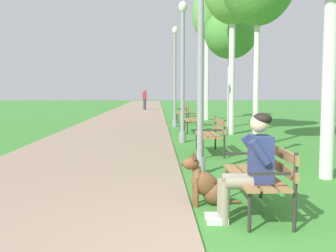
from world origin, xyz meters
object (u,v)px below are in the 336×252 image
person_seated_on_near_bench (251,163)px  lamp_post_mid (183,70)px  lamp_post_near (201,44)px  lamp_post_far (175,75)px  park_bench_near (261,172)px  park_bench_far (194,118)px  park_bench_furthest (184,112)px  birch_tree_sixth (207,17)px  birch_tree_fifth (231,34)px  park_bench_mid (212,132)px  dog_brown (208,186)px  pedestrian_distant (145,99)px

person_seated_on_near_bench → lamp_post_mid: (-0.32, 7.19, 1.41)m
lamp_post_near → lamp_post_far: (-0.03, 9.49, -0.19)m
park_bench_near → park_bench_far: bearing=89.6°
park_bench_furthest → lamp_post_mid: (-0.53, -7.52, 1.57)m
lamp_post_mid → birch_tree_sixth: bearing=78.7°
lamp_post_far → birch_tree_fifth: birch_tree_fifth is taller
park_bench_mid → birch_tree_sixth: birch_tree_sixth is taller
birch_tree_fifth → lamp_post_mid: bearing=-114.6°
park_bench_furthest → birch_tree_fifth: 4.51m
dog_brown → pedestrian_distant: bearing=93.5°
park_bench_far → park_bench_furthest: size_ratio=1.00×
dog_brown → birch_tree_fifth: bearing=78.5°
dog_brown → lamp_post_far: (0.07, 11.50, 1.86)m
lamp_post_far → birch_tree_sixth: size_ratio=0.62×
park_bench_near → dog_brown: (-0.60, 0.34, -0.25)m
lamp_post_near → pedestrian_distant: 24.16m
lamp_post_near → lamp_post_far: size_ratio=1.09×
park_bench_far → person_seated_on_near_bench: person_seated_on_near_bench is taller
park_bench_mid → park_bench_far: size_ratio=1.00×
park_bench_mid → park_bench_far: (0.04, 5.02, 0.00)m
park_bench_near → person_seated_on_near_bench: bearing=-122.5°
park_bench_furthest → pedestrian_distant: pedestrian_distant is taller
birch_tree_fifth → birch_tree_sixth: size_ratio=0.74×
park_bench_mid → lamp_post_mid: bearing=104.6°
lamp_post_far → park_bench_mid: bearing=-85.5°
park_bench_near → park_bench_mid: 4.69m
birch_tree_sixth → dog_brown: bearing=-96.9°
park_bench_near → person_seated_on_near_bench: 0.42m
park_bench_near → park_bench_mid: (0.03, 4.69, 0.00)m
park_bench_near → birch_tree_sixth: birch_tree_sixth is taller
dog_brown → birch_tree_sixth: bearing=83.1°
park_bench_mid → lamp_post_far: size_ratio=0.37×
dog_brown → lamp_post_near: (0.10, 2.00, 2.06)m
lamp_post_mid → birch_tree_sixth: (1.80, 8.99, 3.11)m
dog_brown → birch_tree_sixth: size_ratio=0.13×
park_bench_near → pedestrian_distant: size_ratio=0.91×
dog_brown → birch_tree_sixth: birch_tree_sixth is taller
dog_brown → pedestrian_distant: size_ratio=0.50×
lamp_post_near → person_seated_on_near_bench: bearing=-83.7°
park_bench_far → dog_brown: (-0.68, -9.37, -0.25)m
park_bench_furthest → pedestrian_distant: (-2.21, 12.02, 0.33)m
lamp_post_far → lamp_post_near: bearing=-89.8°
birch_tree_sixth → park_bench_far: bearing=-101.0°
park_bench_near → birch_tree_fifth: 12.38m
park_bench_far → person_seated_on_near_bench: 10.04m
park_bench_mid → birch_tree_fifth: size_ratio=0.31×
lamp_post_near → birch_tree_fifth: (2.23, 9.46, 1.47)m
park_bench_far → birch_tree_sixth: (1.20, 6.14, 4.68)m
dog_brown → park_bench_near: bearing=-29.8°
park_bench_near → birch_tree_fifth: birch_tree_fifth is taller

